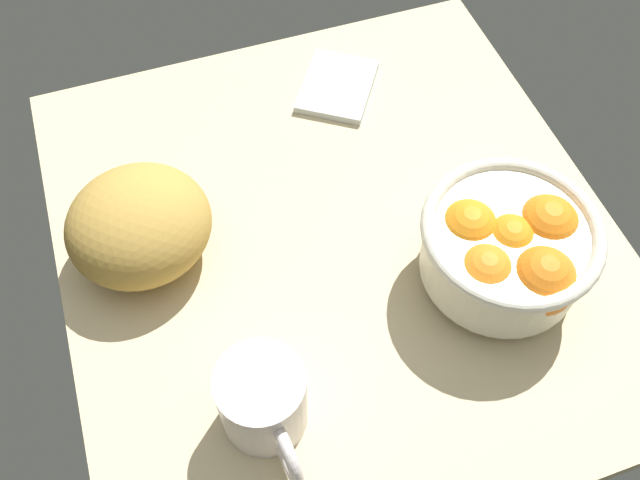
{
  "coord_description": "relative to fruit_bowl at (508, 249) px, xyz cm",
  "views": [
    {
      "loc": [
        -42.63,
        16.83,
        69.48
      ],
      "look_at": [
        -3.03,
        3.26,
        5.0
      ],
      "focal_mm": 39.15,
      "sensor_mm": 36.0,
      "label": 1
    }
  ],
  "objects": [
    {
      "name": "ground_plane",
      "position": [
        11.45,
        15.16,
        -7.9
      ],
      "size": [
        70.0,
        64.73,
        3.0
      ],
      "primitive_type": "cube",
      "color": "beige"
    },
    {
      "name": "fruit_bowl",
      "position": [
        0.0,
        0.0,
        0.0
      ],
      "size": [
        19.34,
        19.34,
        10.86
      ],
      "color": "silver",
      "rests_on": "ground"
    },
    {
      "name": "bread_loaf",
      "position": [
        16.44,
        36.9,
        -0.87
      ],
      "size": [
        18.13,
        18.78,
        11.05
      ],
      "primitive_type": "ellipsoid",
      "rotation": [
        0.0,
        0.0,
        1.75
      ],
      "color": "#B9903F",
      "rests_on": "ground"
    },
    {
      "name": "napkin_folded",
      "position": [
        34.3,
        7.0,
        -5.86
      ],
      "size": [
        14.93,
        14.22,
        1.08
      ],
      "primitive_type": "cube",
      "rotation": [
        0.0,
        0.0,
        -0.59
      ],
      "color": "#BAC1C0",
      "rests_on": "ground"
    },
    {
      "name": "mug",
      "position": [
        -7.36,
        29.51,
        -1.6
      ],
      "size": [
        13.19,
        8.69,
        9.6
      ],
      "color": "silver",
      "rests_on": "ground"
    }
  ]
}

